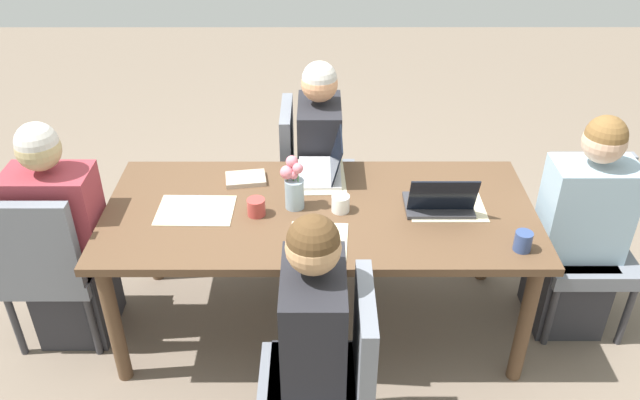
# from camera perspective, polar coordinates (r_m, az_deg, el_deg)

# --- Properties ---
(ground_plane) EXTENTS (10.00, 10.00, 0.00)m
(ground_plane) POSITION_cam_1_polar(r_m,az_deg,el_deg) (3.52, -0.00, -10.70)
(ground_plane) COLOR #756656
(dining_table) EXTENTS (2.05, 0.92, 0.73)m
(dining_table) POSITION_cam_1_polar(r_m,az_deg,el_deg) (3.10, -0.00, -1.94)
(dining_table) COLOR brown
(dining_table) RESTS_ON ground_plane
(chair_far_left_near) EXTENTS (0.44, 0.44, 0.90)m
(chair_far_left_near) POSITION_cam_1_polar(r_m,az_deg,el_deg) (2.59, 1.23, -15.17)
(chair_far_left_near) COLOR slate
(chair_far_left_near) RESTS_ON ground_plane
(person_far_left_near) EXTENTS (0.36, 0.40, 1.19)m
(person_far_left_near) POSITION_cam_1_polar(r_m,az_deg,el_deg) (2.61, -0.48, -13.79)
(person_far_left_near) COLOR #2D2D33
(person_far_left_near) RESTS_ON ground_plane
(chair_head_left_left_mid) EXTENTS (0.44, 0.44, 0.90)m
(chair_head_left_left_mid) POSITION_cam_1_polar(r_m,az_deg,el_deg) (3.55, 22.38, -2.83)
(chair_head_left_left_mid) COLOR slate
(chair_head_left_left_mid) RESTS_ON ground_plane
(person_head_left_left_mid) EXTENTS (0.40, 0.36, 1.19)m
(person_head_left_left_mid) POSITION_cam_1_polar(r_m,az_deg,el_deg) (3.45, 21.95, -3.20)
(person_head_left_left_mid) COLOR #2D2D33
(person_head_left_left_mid) RESTS_ON ground_plane
(chair_near_left_far) EXTENTS (0.44, 0.44, 0.90)m
(chair_near_left_far) POSITION_cam_1_polar(r_m,az_deg,el_deg) (3.83, -1.11, 2.71)
(chair_near_left_far) COLOR slate
(chair_near_left_far) RESTS_ON ground_plane
(person_near_left_far) EXTENTS (0.36, 0.40, 1.19)m
(person_near_left_far) POSITION_cam_1_polar(r_m,az_deg,el_deg) (3.77, 0.01, 2.61)
(person_near_left_far) COLOR #2D2D33
(person_near_left_far) RESTS_ON ground_plane
(chair_head_right_right_near) EXTENTS (0.44, 0.44, 0.90)m
(chair_head_right_right_near) POSITION_cam_1_polar(r_m,az_deg,el_deg) (3.37, -22.91, -5.00)
(chair_head_right_right_near) COLOR slate
(chair_head_right_right_near) RESTS_ON ground_plane
(person_head_right_right_near) EXTENTS (0.40, 0.36, 1.19)m
(person_head_right_right_near) POSITION_cam_1_polar(r_m,az_deg,el_deg) (3.39, -21.65, -3.89)
(person_head_right_right_near) COLOR #2D2D33
(person_head_right_right_near) RESTS_ON ground_plane
(flower_vase) EXTENTS (0.11, 0.09, 0.27)m
(flower_vase) POSITION_cam_1_polar(r_m,az_deg,el_deg) (3.01, -2.31, 1.43)
(flower_vase) COLOR #8EA8B7
(flower_vase) RESTS_ON dining_table
(placemat_far_left_near) EXTENTS (0.28, 0.38, 0.00)m
(placemat_far_left_near) POSITION_cam_1_polar(r_m,az_deg,el_deg) (2.82, -0.20, -4.11)
(placemat_far_left_near) COLOR beige
(placemat_far_left_near) RESTS_ON dining_table
(placemat_head_left_left_mid) EXTENTS (0.36, 0.26, 0.00)m
(placemat_head_left_left_mid) POSITION_cam_1_polar(r_m,az_deg,el_deg) (3.13, 11.18, -0.59)
(placemat_head_left_left_mid) COLOR beige
(placemat_head_left_left_mid) RESTS_ON dining_table
(placemat_near_left_far) EXTENTS (0.27, 0.37, 0.00)m
(placemat_near_left_far) POSITION_cam_1_polar(r_m,az_deg,el_deg) (3.31, 0.01, 2.10)
(placemat_near_left_far) COLOR beige
(placemat_near_left_far) RESTS_ON dining_table
(placemat_head_right_right_near) EXTENTS (0.36, 0.27, 0.00)m
(placemat_head_right_right_near) POSITION_cam_1_polar(r_m,az_deg,el_deg) (3.10, -10.93, -0.90)
(placemat_head_right_right_near) COLOR beige
(placemat_head_right_right_near) RESTS_ON dining_table
(laptop_near_left_far) EXTENTS (0.22, 0.32, 0.21)m
(laptop_near_left_far) POSITION_cam_1_polar(r_m,az_deg,el_deg) (3.31, 0.46, 2.91)
(laptop_near_left_far) COLOR silver
(laptop_near_left_far) RESTS_ON dining_table
(laptop_head_left_left_mid) EXTENTS (0.32, 0.22, 0.21)m
(laptop_head_left_left_mid) POSITION_cam_1_polar(r_m,az_deg,el_deg) (3.08, 10.59, -0.20)
(laptop_head_left_left_mid) COLOR #38383D
(laptop_head_left_left_mid) RESTS_ON dining_table
(coffee_mug_near_left) EXTENTS (0.09, 0.09, 0.08)m
(coffee_mug_near_left) POSITION_cam_1_polar(r_m,az_deg,el_deg) (3.03, 1.88, -0.30)
(coffee_mug_near_left) COLOR white
(coffee_mug_near_left) RESTS_ON dining_table
(coffee_mug_near_right) EXTENTS (0.08, 0.08, 0.09)m
(coffee_mug_near_right) POSITION_cam_1_polar(r_m,az_deg,el_deg) (2.91, 17.59, -3.50)
(coffee_mug_near_right) COLOR #33477A
(coffee_mug_near_right) RESTS_ON dining_table
(coffee_mug_centre_left) EXTENTS (0.09, 0.09, 0.08)m
(coffee_mug_centre_left) POSITION_cam_1_polar(r_m,az_deg,el_deg) (3.01, -5.63, -0.63)
(coffee_mug_centre_left) COLOR #AD3D38
(coffee_mug_centre_left) RESTS_ON dining_table
(book_blue_cover) EXTENTS (0.22, 0.17, 0.02)m
(book_blue_cover) POSITION_cam_1_polar(r_m,az_deg,el_deg) (3.29, -6.56, 1.88)
(book_blue_cover) COLOR #B2A38E
(book_blue_cover) RESTS_ON dining_table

